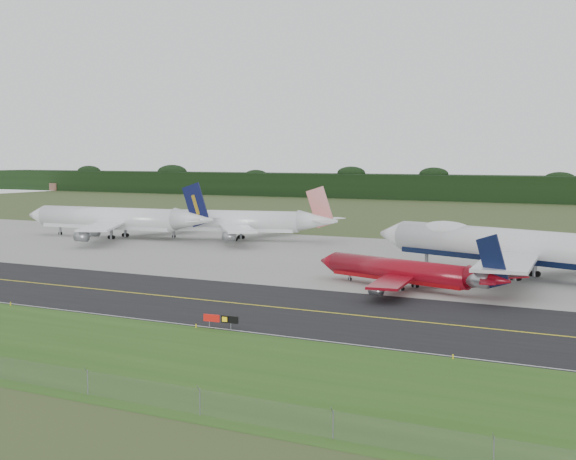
{
  "coord_description": "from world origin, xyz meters",
  "views": [
    {
      "loc": [
        54.37,
        -101.13,
        21.18
      ],
      "look_at": [
        -10.97,
        22.0,
        8.25
      ],
      "focal_mm": 50.0,
      "sensor_mm": 36.0,
      "label": 1
    }
  ],
  "objects_px": {
    "jet_red_737": "(408,272)",
    "taxiway_sign": "(221,319)",
    "jet_star_tail": "(237,222)",
    "jet_ba_747": "(519,247)",
    "jet_navy_gold": "(118,219)"
  },
  "relations": [
    {
      "from": "jet_ba_747",
      "to": "jet_red_737",
      "type": "xyz_separation_m",
      "value": [
        -13.01,
        -20.38,
        -2.69
      ]
    },
    {
      "from": "jet_ba_747",
      "to": "taxiway_sign",
      "type": "distance_m",
      "value": 63.54
    },
    {
      "from": "jet_ba_747",
      "to": "jet_red_737",
      "type": "distance_m",
      "value": 24.32
    },
    {
      "from": "jet_navy_gold",
      "to": "jet_star_tail",
      "type": "xyz_separation_m",
      "value": [
        29.64,
        10.31,
        -0.22
      ]
    },
    {
      "from": "jet_ba_747",
      "to": "jet_red_737",
      "type": "relative_size",
      "value": 1.72
    },
    {
      "from": "jet_red_737",
      "to": "jet_navy_gold",
      "type": "xyz_separation_m",
      "value": [
        -93.01,
        40.76,
        2.09
      ]
    },
    {
      "from": "jet_star_tail",
      "to": "taxiway_sign",
      "type": "distance_m",
      "value": 103.95
    },
    {
      "from": "jet_red_737",
      "to": "jet_star_tail",
      "type": "xyz_separation_m",
      "value": [
        -63.37,
        51.07,
        1.87
      ]
    },
    {
      "from": "jet_navy_gold",
      "to": "taxiway_sign",
      "type": "height_order",
      "value": "jet_navy_gold"
    },
    {
      "from": "jet_red_737",
      "to": "taxiway_sign",
      "type": "relative_size",
      "value": 7.59
    },
    {
      "from": "jet_ba_747",
      "to": "jet_star_tail",
      "type": "relative_size",
      "value": 1.19
    },
    {
      "from": "taxiway_sign",
      "to": "jet_star_tail",
      "type": "bearing_deg",
      "value": 120.5
    },
    {
      "from": "jet_red_737",
      "to": "taxiway_sign",
      "type": "xyz_separation_m",
      "value": [
        -10.64,
        -38.45,
        -1.62
      ]
    },
    {
      "from": "jet_star_tail",
      "to": "taxiway_sign",
      "type": "relative_size",
      "value": 10.97
    },
    {
      "from": "jet_ba_747",
      "to": "taxiway_sign",
      "type": "xyz_separation_m",
      "value": [
        -23.65,
        -58.82,
        -4.31
      ]
    }
  ]
}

